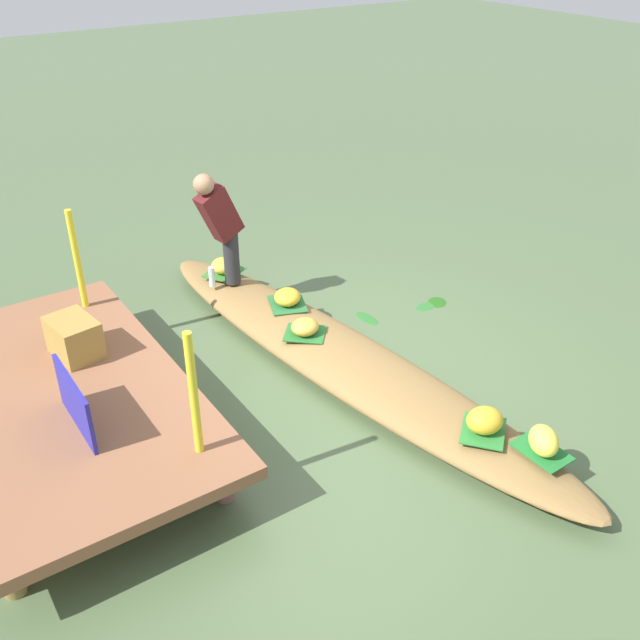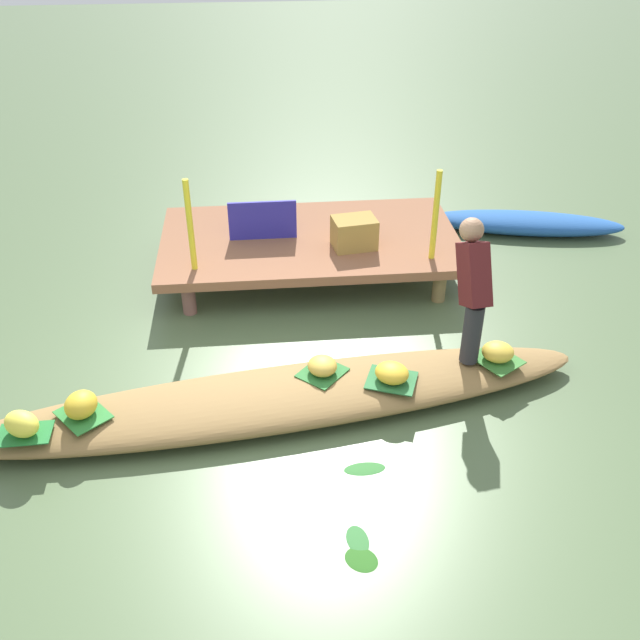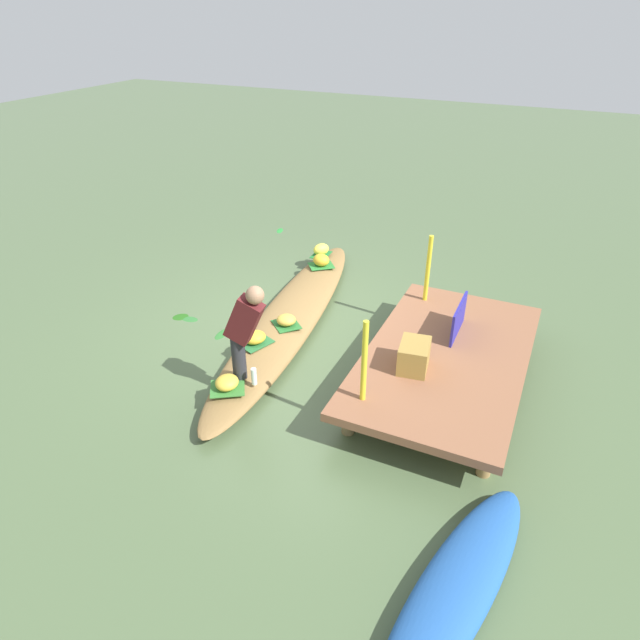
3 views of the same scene
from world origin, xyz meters
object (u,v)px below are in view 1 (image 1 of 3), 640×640
(banana_bunch_0, at_px, (287,297))
(market_banner, at_px, (75,403))
(banana_bunch_1, at_px, (224,266))
(vendor_person, at_px, (220,222))
(produce_crate, at_px, (74,337))
(banana_bunch_2, at_px, (305,327))
(banana_bunch_3, at_px, (544,441))
(banana_bunch_4, at_px, (485,420))
(water_bottle, at_px, (212,277))
(vendor_boat, at_px, (341,359))

(banana_bunch_0, xyz_separation_m, market_banner, (-0.98, 2.33, 0.32))
(banana_bunch_1, relative_size, vendor_person, 0.23)
(produce_crate, bearing_deg, banana_bunch_2, -105.30)
(banana_bunch_2, relative_size, market_banner, 0.36)
(banana_bunch_3, bearing_deg, banana_bunch_4, 24.76)
(market_banner, bearing_deg, banana_bunch_2, -79.28)
(banana_bunch_1, bearing_deg, banana_bunch_3, -171.26)
(banana_bunch_1, distance_m, market_banner, 2.90)
(banana_bunch_0, xyz_separation_m, water_bottle, (0.75, 0.44, 0.02))
(banana_bunch_4, relative_size, produce_crate, 0.63)
(banana_bunch_4, bearing_deg, banana_bunch_0, 4.64)
(banana_bunch_0, height_order, market_banner, market_banner)
(water_bottle, bearing_deg, banana_bunch_4, -168.79)
(banana_bunch_3, relative_size, water_bottle, 1.36)
(banana_bunch_1, distance_m, produce_crate, 2.12)
(banana_bunch_2, bearing_deg, banana_bunch_4, -169.35)
(banana_bunch_2, bearing_deg, vendor_person, 7.46)
(banana_bunch_0, bearing_deg, banana_bunch_2, 164.25)
(banana_bunch_1, distance_m, water_bottle, 0.31)
(banana_bunch_1, bearing_deg, water_bottle, 130.71)
(banana_bunch_4, height_order, market_banner, market_banner)
(market_banner, relative_size, produce_crate, 1.63)
(banana_bunch_1, distance_m, vendor_person, 0.67)
(banana_bunch_1, xyz_separation_m, banana_bunch_4, (-3.41, -0.40, 0.02))
(produce_crate, bearing_deg, market_banner, 163.33)
(vendor_boat, relative_size, banana_bunch_2, 20.17)
(vendor_boat, height_order, market_banner, market_banner)
(vendor_boat, height_order, produce_crate, produce_crate)
(banana_bunch_2, distance_m, banana_bunch_4, 1.93)
(banana_bunch_2, height_order, banana_bunch_3, banana_bunch_3)
(banana_bunch_0, relative_size, produce_crate, 0.65)
(banana_bunch_3, bearing_deg, banana_bunch_0, 7.64)
(banana_bunch_3, bearing_deg, banana_bunch_2, 13.24)
(banana_bunch_4, height_order, produce_crate, produce_crate)
(banana_bunch_4, bearing_deg, banana_bunch_2, 10.65)
(water_bottle, bearing_deg, banana_bunch_3, -167.20)
(banana_bunch_1, xyz_separation_m, produce_crate, (-1.00, 1.85, 0.27))
(banana_bunch_0, distance_m, vendor_person, 0.98)
(banana_bunch_1, height_order, produce_crate, produce_crate)
(banana_bunch_1, distance_m, banana_bunch_3, 3.86)
(banana_bunch_1, height_order, market_banner, market_banner)
(banana_bunch_1, relative_size, banana_bunch_2, 1.05)
(banana_bunch_1, xyz_separation_m, banana_bunch_3, (-3.81, -0.59, 0.02))
(banana_bunch_3, xyz_separation_m, water_bottle, (3.61, 0.82, 0.00))
(banana_bunch_4, bearing_deg, vendor_person, 9.39)
(banana_bunch_3, distance_m, vendor_person, 3.67)
(vendor_boat, distance_m, banana_bunch_0, 0.95)
(water_bottle, relative_size, market_banner, 0.29)
(banana_bunch_0, bearing_deg, market_banner, 112.86)
(banana_bunch_2, xyz_separation_m, banana_bunch_4, (-1.90, -0.36, 0.03))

